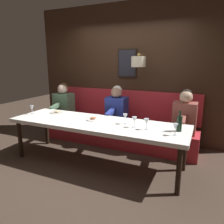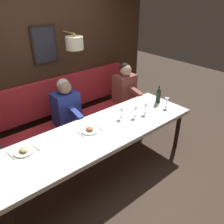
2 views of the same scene
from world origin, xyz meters
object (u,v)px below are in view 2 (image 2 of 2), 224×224
Objects in this scene: diner_nearest at (125,85)px; wine_glass_0 at (136,109)px; diner_near at (66,104)px; wine_glass_1 at (146,106)px; wine_glass_2 at (167,100)px; dining_table at (100,134)px; wine_bottle at (158,96)px; wine_glass_3 at (121,110)px.

diner_nearest reaches higher than wine_glass_0.
wine_glass_0 is at bearing -143.33° from diner_near.
wine_glass_1 is 1.00× the size of wine_glass_2.
wine_glass_2 reaches higher than dining_table.
wine_glass_2 is 0.55× the size of wine_bottle.
diner_nearest reaches higher than wine_glass_2.
wine_glass_1 is at bearing 104.82° from wine_bottle.
wine_glass_2 is at bearing -96.21° from dining_table.
wine_glass_3 is 0.55× the size of wine_bottle.
wine_glass_3 is (0.11, 0.19, 0.00)m from wine_glass_0.
diner_nearest is 2.64× the size of wine_bottle.
wine_glass_1 is (-0.94, -0.87, 0.04)m from diner_near.
wine_glass_0 is at bearing 79.42° from wine_glass_2.
dining_table is 0.68m from wine_glass_0.
wine_glass_0 is 0.64m from wine_bottle.
wine_glass_3 is (0.14, 0.38, 0.00)m from wine_glass_1.
diner_near is 4.82× the size of wine_glass_1.
diner_near reaches higher than wine_glass_0.
diner_near reaches higher than wine_bottle.
wine_glass_2 is 0.20m from wine_bottle.
diner_nearest is at bearing -90.00° from diner_near.
diner_nearest is at bearing -25.05° from wine_glass_1.
wine_glass_0 is 0.62m from wine_glass_2.
wine_glass_0 is at bearing 80.81° from wine_glass_1.
wine_bottle is (-0.02, -0.82, -0.00)m from wine_glass_3.
dining_table is at bearing 86.28° from wine_glass_1.
wine_bottle reaches higher than wine_glass_1.
dining_table is 1.57m from diner_nearest.
diner_nearest is 1.04m from wine_glass_1.
wine_glass_0 is 0.22m from wine_glass_3.
wine_glass_1 is at bearing 154.95° from diner_nearest.
diner_nearest reaches higher than dining_table.
wine_glass_3 is (0.08, -0.47, 0.18)m from dining_table.
diner_near is 2.64× the size of wine_bottle.
diner_nearest is at bearing -45.69° from wine_glass_3.
diner_near is 0.94m from wine_glass_3.
wine_glass_2 is (-1.02, -1.28, 0.04)m from diner_near.
diner_near is at bearing 31.42° from wine_glass_3.
wine_glass_2 and wine_glass_3 have the same top height.
diner_nearest is 4.82× the size of wine_glass_3.
wine_glass_1 is at bearing -137.24° from diner_near.
dining_table is 18.03× the size of wine_glass_2.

